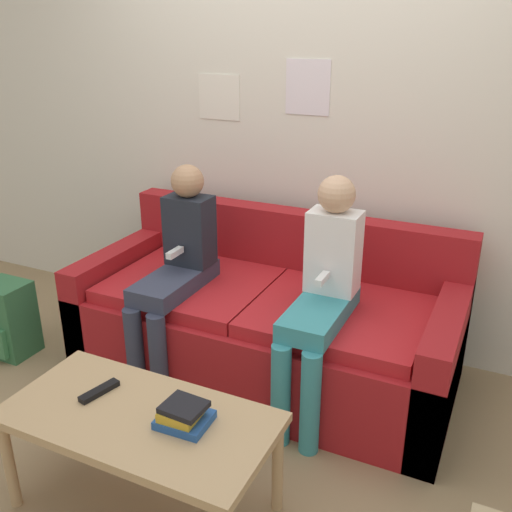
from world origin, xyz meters
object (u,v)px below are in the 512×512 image
object	(u,v)px
person_right	(322,290)
coffee_table	(139,425)
person_left	(176,265)
backpack	(8,319)
couch	(267,324)
tv_remote	(99,391)

from	to	relation	value
person_right	coffee_table	bearing A→B (deg)	-114.31
person_left	backpack	size ratio (longest dim) A/B	2.57
person_left	couch	bearing A→B (deg)	26.29
person_right	tv_remote	distance (m)	1.06
person_left	person_right	world-z (taller)	person_right
coffee_table	person_right	world-z (taller)	person_right
coffee_table	backpack	world-z (taller)	coffee_table
coffee_table	person_left	xyz separation A→B (m)	(-0.39, 0.88, 0.24)
person_left	person_right	size ratio (longest dim) A/B	0.98
coffee_table	backpack	xyz separation A→B (m)	(-1.39, 0.62, -0.18)
couch	coffee_table	size ratio (longest dim) A/B	1.93
couch	backpack	xyz separation A→B (m)	(-1.42, -0.47, -0.07)
person_left	person_right	distance (m)	0.79
couch	person_left	size ratio (longest dim) A/B	1.75
person_left	tv_remote	world-z (taller)	person_left
backpack	person_left	bearing A→B (deg)	14.81
person_left	coffee_table	bearing A→B (deg)	-66.15
person_left	person_right	bearing A→B (deg)	0.34
person_left	backpack	world-z (taller)	person_left
tv_remote	couch	bearing A→B (deg)	90.78
backpack	person_right	bearing A→B (deg)	8.52
couch	backpack	bearing A→B (deg)	-161.60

